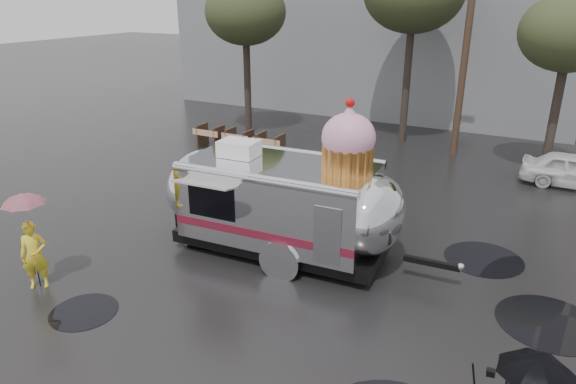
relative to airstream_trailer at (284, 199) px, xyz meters
The scene contains 10 objects.
ground 3.40m from the airstream_trailer, 97.21° to the right, with size 120.00×120.00×0.00m, color black.
puddles 1.69m from the airstream_trailer, 11.23° to the left, with size 11.51×10.44×0.01m.
utility_pole 11.60m from the airstream_trailer, 79.08° to the left, with size 1.60×0.28×9.00m.
tree_left 13.03m from the airstream_trailer, 126.52° to the left, with size 3.64×3.64×6.95m.
tree_right 11.98m from the airstream_trailer, 60.61° to the left, with size 3.36×3.36×6.42m.
barricade_row 9.18m from the airstream_trailer, 130.54° to the left, with size 4.30×0.80×1.00m.
airstream_trailer is the anchor object (origin of this frame).
person_left 5.95m from the airstream_trailer, 135.35° to the right, with size 0.58×0.39×1.62m, color yellow.
umbrella_pink 5.93m from the airstream_trailer, 135.35° to the right, with size 1.13×1.13×2.32m.
umbrella_black 7.67m from the airstream_trailer, 38.13° to the right, with size 1.14×1.14×2.33m.
Camera 1 is at (6.10, -7.49, 6.38)m, focal length 32.00 mm.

